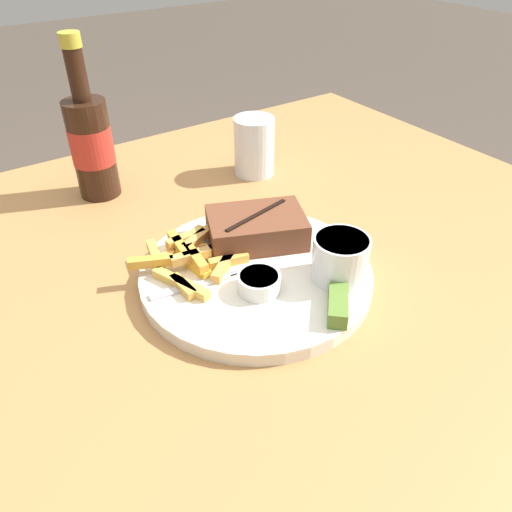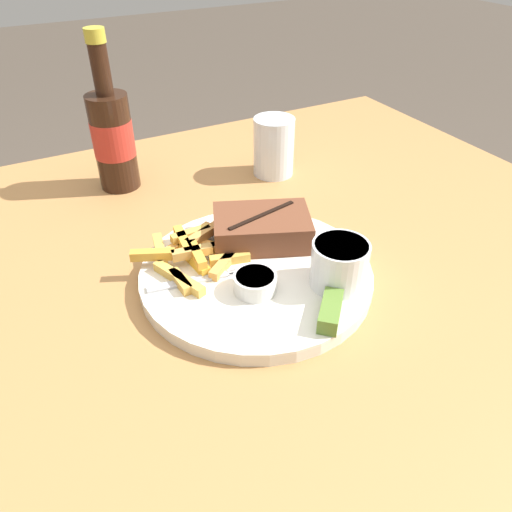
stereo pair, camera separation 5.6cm
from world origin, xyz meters
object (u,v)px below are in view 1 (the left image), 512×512
object	(u,v)px
fork_utensil	(198,284)
drinking_glass	(254,146)
beer_bottle	(91,143)
dipping_sauce_cup	(259,282)
steak_portion	(256,228)
coleslaw_cup	(340,256)
dinner_plate	(256,274)
pickle_spear	(338,305)

from	to	relation	value
fork_utensil	drinking_glass	distance (m)	0.35
beer_bottle	drinking_glass	size ratio (longest dim) A/B	2.50
dipping_sauce_cup	beer_bottle	xyz separation A→B (m)	(-0.06, 0.37, 0.06)
steak_portion	dipping_sauce_cup	xyz separation A→B (m)	(-0.06, -0.09, -0.01)
steak_portion	coleslaw_cup	bearing A→B (deg)	-73.62
dipping_sauce_cup	fork_utensil	size ratio (longest dim) A/B	0.39
coleslaw_cup	drinking_glass	bearing A→B (deg)	73.60
dinner_plate	steak_portion	xyz separation A→B (m)	(0.04, 0.05, 0.03)
pickle_spear	beer_bottle	size ratio (longest dim) A/B	0.23
beer_bottle	dipping_sauce_cup	bearing A→B (deg)	-80.66
fork_utensil	coleslaw_cup	bearing A→B (deg)	-19.93
dipping_sauce_cup	drinking_glass	distance (m)	0.35
dinner_plate	drinking_glass	xyz separation A→B (m)	(0.17, 0.26, 0.04)
drinking_glass	dinner_plate	bearing A→B (deg)	-123.82
steak_portion	fork_utensil	xyz separation A→B (m)	(-0.11, -0.04, -0.02)
steak_portion	pickle_spear	distance (m)	0.17
steak_portion	beer_bottle	size ratio (longest dim) A/B	0.61
pickle_spear	drinking_glass	size ratio (longest dim) A/B	0.58
steak_portion	beer_bottle	bearing A→B (deg)	112.98
dinner_plate	dipping_sauce_cup	xyz separation A→B (m)	(-0.02, -0.04, 0.02)
dipping_sauce_cup	beer_bottle	size ratio (longest dim) A/B	0.21
beer_bottle	drinking_glass	bearing A→B (deg)	-17.88
steak_portion	pickle_spear	bearing A→B (deg)	-92.27
dinner_plate	dipping_sauce_cup	distance (m)	0.05
dinner_plate	pickle_spear	world-z (taller)	pickle_spear
fork_utensil	drinking_glass	size ratio (longest dim) A/B	1.33
steak_portion	beer_bottle	distance (m)	0.31
steak_portion	dipping_sauce_cup	size ratio (longest dim) A/B	2.92
steak_portion	pickle_spear	xyz separation A→B (m)	(-0.01, -0.17, -0.01)
coleslaw_cup	drinking_glass	xyz separation A→B (m)	(0.10, 0.33, 0.00)
pickle_spear	drinking_glass	distance (m)	0.40
steak_portion	fork_utensil	distance (m)	0.12
dipping_sauce_cup	pickle_spear	size ratio (longest dim) A/B	0.89
drinking_glass	pickle_spear	bearing A→B (deg)	-110.52
steak_portion	beer_bottle	xyz separation A→B (m)	(-0.12, 0.28, 0.05)
dipping_sauce_cup	beer_bottle	world-z (taller)	beer_bottle
steak_portion	fork_utensil	size ratio (longest dim) A/B	1.14
dinner_plate	fork_utensil	world-z (taller)	fork_utensil
coleslaw_cup	fork_utensil	size ratio (longest dim) A/B	0.52
steak_portion	drinking_glass	xyz separation A→B (m)	(0.13, 0.20, 0.01)
dinner_plate	fork_utensil	bearing A→B (deg)	170.75
pickle_spear	fork_utensil	xyz separation A→B (m)	(-0.11, 0.13, -0.01)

